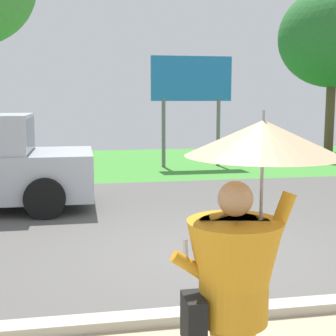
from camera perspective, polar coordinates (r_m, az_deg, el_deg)
name	(u,v)px	position (r m, az deg, el deg)	size (l,w,h in m)	color
ground_plane	(172,210)	(9.83, 0.45, -4.96)	(40.00, 22.00, 0.20)	#565451
monk_pedestrian	(239,277)	(3.15, 8.42, -12.56)	(1.06, 0.96, 2.13)	orange
roadside_billboard	(191,87)	(15.55, 2.78, 9.55)	(2.60, 0.12, 3.50)	slate
tree_center_back	(334,37)	(20.44, 18.92, 14.34)	(4.25, 4.25, 6.46)	brown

